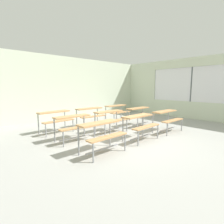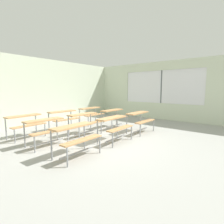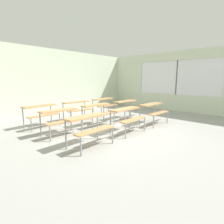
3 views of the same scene
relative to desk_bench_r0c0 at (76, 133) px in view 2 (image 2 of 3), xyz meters
The scene contains 12 objects.
ground 1.37m from the desk_bench_r0c0, ahead, with size 10.00×9.00×0.05m, color #9E9E99.
wall_back 4.88m from the desk_bench_r0c0, 75.08° to the left, with size 10.00×0.12×3.00m, color beige.
wall_right 6.30m from the desk_bench_r0c0, ahead, with size 0.12×9.00×3.00m.
desk_bench_r0c0 is the anchor object (origin of this frame).
desk_bench_r0c1 1.50m from the desk_bench_r0c0, ahead, with size 1.12×0.63×0.74m.
desk_bench_r0c2 2.96m from the desk_bench_r0c0, ahead, with size 1.10×0.59×0.74m.
desk_bench_r1c0 1.29m from the desk_bench_r0c0, 90.06° to the left, with size 1.11×0.61×0.74m.
desk_bench_r1c1 1.96m from the desk_bench_r0c0, 41.73° to the left, with size 1.11×0.62×0.74m.
desk_bench_r1c2 3.24m from the desk_bench_r0c0, 22.36° to the left, with size 1.10×0.60×0.74m.
desk_bench_r2c0 2.53m from the desk_bench_r0c0, 90.11° to the left, with size 1.13×0.65×0.74m.
desk_bench_r2c1 2.88m from the desk_bench_r0c0, 59.77° to the left, with size 1.13×0.64×0.74m.
desk_bench_r2c2 3.91m from the desk_bench_r0c0, 40.34° to the left, with size 1.11×0.60×0.74m.
Camera 2 is at (-3.80, -3.30, 1.60)m, focal length 28.00 mm.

